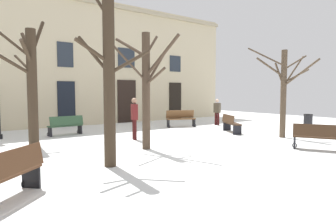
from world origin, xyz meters
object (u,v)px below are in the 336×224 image
object	(u,v)px
tree_foreground	(31,80)
bench_back_to_back_left	(319,137)
bench_facing_shops	(181,118)
tree_right_of_center	(284,89)
bench_far_corner	(231,123)
bench_back_to_back_right	(4,176)
person_near_bench	(217,111)
bench_near_lamp	(66,125)
person_crossing_plaza	(134,116)
litter_bin	(308,123)
tree_left_of_center	(147,84)
tree_center	(109,81)

from	to	relation	value
tree_foreground	bench_back_to_back_left	bearing A→B (deg)	-42.05
bench_facing_shops	tree_right_of_center	bearing A→B (deg)	-56.79
bench_facing_shops	bench_far_corner	world-z (taller)	bench_facing_shops
bench_back_to_back_right	person_near_bench	xyz separation A→B (m)	(11.98, 6.34, 0.36)
bench_far_corner	bench_near_lamp	xyz separation A→B (m)	(-6.76, 3.92, -0.01)
tree_right_of_center	person_near_bench	distance (m)	5.26
tree_right_of_center	bench_facing_shops	xyz separation A→B (m)	(-1.17, 5.62, -1.63)
bench_facing_shops	bench_near_lamp	world-z (taller)	bench_facing_shops
tree_right_of_center	person_crossing_plaza	xyz separation A→B (m)	(-5.51, 3.33, -1.14)
tree_foreground	litter_bin	bearing A→B (deg)	-20.35
bench_near_lamp	bench_facing_shops	bearing A→B (deg)	169.60
bench_near_lamp	bench_far_corner	bearing A→B (deg)	145.46
bench_far_corner	person_crossing_plaza	distance (m)	4.97
bench_back_to_back_right	bench_back_to_back_left	bearing A→B (deg)	129.94
tree_right_of_center	tree_left_of_center	world-z (taller)	tree_right_of_center
tree_right_of_center	person_crossing_plaza	size ratio (longest dim) A/B	2.32
tree_center	bench_facing_shops	size ratio (longest dim) A/B	2.87
bench_back_to_back_right	tree_left_of_center	bearing A→B (deg)	165.95
person_near_bench	tree_center	bearing A→B (deg)	112.36
tree_center	bench_back_to_back_right	xyz separation A→B (m)	(-2.63, -1.27, -1.76)
tree_right_of_center	bench_far_corner	bearing A→B (deg)	105.82
bench_back_to_back_right	tree_center	bearing A→B (deg)	161.95
tree_center	bench_back_to_back_right	bearing A→B (deg)	-154.18
bench_back_to_back_left	bench_far_corner	size ratio (longest dim) A/B	1.01
litter_bin	bench_far_corner	world-z (taller)	litter_bin
tree_center	litter_bin	size ratio (longest dim) A/B	5.48
tree_right_of_center	litter_bin	size ratio (longest dim) A/B	4.49
bench_facing_shops	person_near_bench	bearing A→B (deg)	6.02
tree_left_of_center	bench_facing_shops	bearing A→B (deg)	40.55
person_crossing_plaza	litter_bin	bearing A→B (deg)	-94.20
tree_left_of_center	litter_bin	world-z (taller)	tree_left_of_center
litter_bin	bench_near_lamp	xyz separation A→B (m)	(-9.88, 6.11, -0.00)
tree_right_of_center	tree_center	size ratio (longest dim) A/B	0.82
bench_facing_shops	person_near_bench	xyz separation A→B (m)	(2.28, -0.63, 0.37)
tree_foreground	tree_left_of_center	xyz separation A→B (m)	(3.04, -3.14, -0.19)
bench_back_to_back_left	bench_far_corner	world-z (taller)	bench_back_to_back_left
tree_left_of_center	bench_back_to_back_left	distance (m)	6.11
tree_center	bench_far_corner	size ratio (longest dim) A/B	3.04
tree_foreground	bench_back_to_back_right	size ratio (longest dim) A/B	2.90
bench_near_lamp	person_crossing_plaza	distance (m)	3.55
tree_foreground	person_crossing_plaza	xyz separation A→B (m)	(3.69, -1.15, -1.46)
person_crossing_plaza	tree_center	bearing A→B (deg)	158.89
person_near_bench	person_crossing_plaza	xyz separation A→B (m)	(-6.63, -1.66, 0.11)
litter_bin	person_near_bench	size ratio (longest dim) A/B	0.57
litter_bin	person_crossing_plaza	bearing A→B (deg)	158.30
tree_center	bench_back_to_back_left	bearing A→B (deg)	-19.00
tree_foreground	tree_left_of_center	bearing A→B (deg)	-45.93
bench_back_to_back_right	bench_near_lamp	distance (m)	8.36
tree_center	bench_facing_shops	world-z (taller)	tree_center
tree_center	litter_bin	world-z (taller)	tree_center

